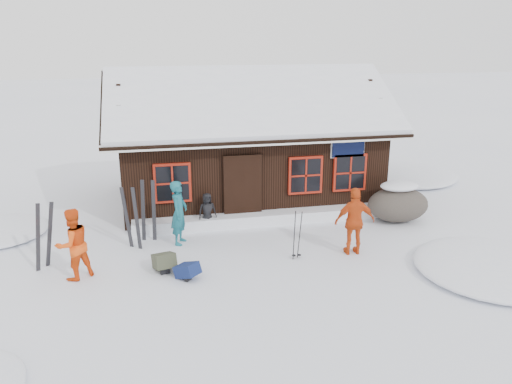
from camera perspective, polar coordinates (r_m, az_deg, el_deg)
ground at (r=12.47m, az=-3.49°, el=-7.71°), size 120.00×120.00×0.00m
mountain_hut at (r=16.87m, az=-1.17°, el=4.66°), size 8.90×6.09×4.42m
snow_drift at (r=14.70m, az=0.92°, el=-2.95°), size 7.60×0.60×0.35m
snow_mounds at (r=14.45m, az=1.86°, el=-4.08°), size 20.60×13.20×0.48m
skier_teal at (r=13.24m, az=-8.79°, el=-2.35°), size 0.61×0.74×1.72m
skier_orange_left at (r=11.93m, az=-20.19°, el=-5.62°), size 1.03×0.98×1.67m
skier_orange_right at (r=12.70m, az=11.21°, el=-3.31°), size 1.05×0.51×1.73m
skier_crouched at (r=14.27m, az=-5.59°, el=-2.17°), size 0.56×0.41×1.06m
boulder at (r=15.39m, az=15.91°, el=-1.25°), size 1.84×1.38×1.08m
ski_pair_left at (r=12.78m, az=-23.09°, el=-4.70°), size 0.53×0.34×1.65m
ski_pair_mid at (r=13.22m, az=-14.02°, el=-3.00°), size 0.47×0.25×1.69m
ski_pair_right at (r=13.60m, az=-12.19°, el=-2.18°), size 0.43×0.15×1.74m
ski_poles at (r=12.32m, az=4.70°, el=-5.02°), size 0.23×0.11×1.27m
backpack_blue at (r=11.58m, az=-7.84°, el=-9.14°), size 0.63×0.64×0.28m
backpack_olive at (r=12.02m, az=-10.44°, el=-8.10°), size 0.59×0.70×0.34m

